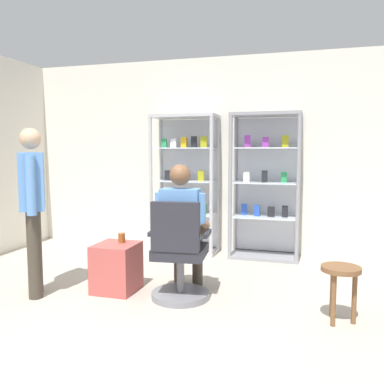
% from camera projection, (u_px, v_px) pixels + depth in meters
% --- Properties ---
extents(ground_plane, '(7.20, 7.20, 0.00)m').
position_uv_depth(ground_plane, '(148.00, 344.00, 2.99)').
color(ground_plane, '#B2A899').
extents(back_wall, '(6.00, 0.10, 2.70)m').
position_uv_depth(back_wall, '(228.00, 155.00, 5.72)').
color(back_wall, silver).
rests_on(back_wall, ground).
extents(display_cabinet_left, '(0.90, 0.45, 1.90)m').
position_uv_depth(display_cabinet_left, '(186.00, 183.00, 5.68)').
color(display_cabinet_left, '#B7B7BC').
rests_on(display_cabinet_left, ground).
extents(display_cabinet_right, '(0.90, 0.45, 1.90)m').
position_uv_depth(display_cabinet_right, '(266.00, 185.00, 5.38)').
color(display_cabinet_right, gray).
rests_on(display_cabinet_right, ground).
extents(office_chair, '(0.59, 0.56, 0.96)m').
position_uv_depth(office_chair, '(179.00, 259.00, 3.84)').
color(office_chair, slate).
rests_on(office_chair, ground).
extents(seated_shopkeeper, '(0.52, 0.59, 1.29)m').
position_uv_depth(seated_shopkeeper, '(183.00, 223.00, 3.96)').
color(seated_shopkeeper, '#3F382D').
rests_on(seated_shopkeeper, ground).
extents(storage_crate, '(0.40, 0.43, 0.48)m').
position_uv_depth(storage_crate, '(117.00, 267.00, 4.11)').
color(storage_crate, '#B24C47').
rests_on(storage_crate, ground).
extents(tea_glass, '(0.07, 0.07, 0.10)m').
position_uv_depth(tea_glass, '(122.00, 238.00, 4.14)').
color(tea_glass, brown).
rests_on(tea_glass, storage_crate).
extents(standing_customer, '(0.39, 0.44, 1.63)m').
position_uv_depth(standing_customer, '(33.00, 201.00, 3.92)').
color(standing_customer, '#3F382D').
rests_on(standing_customer, ground).
extents(wooden_stool, '(0.32, 0.32, 0.47)m').
position_uv_depth(wooden_stool, '(341.00, 278.00, 3.34)').
color(wooden_stool, brown).
rests_on(wooden_stool, ground).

